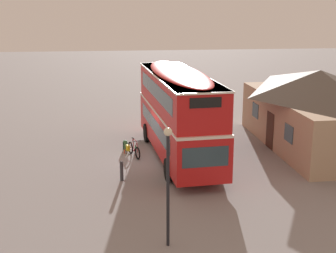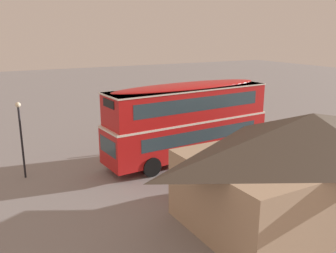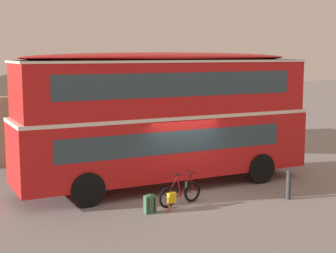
# 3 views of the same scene
# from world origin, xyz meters

# --- Properties ---
(ground_plane) EXTENTS (120.00, 120.00, 0.00)m
(ground_plane) POSITION_xyz_m (0.00, 0.00, 0.00)
(ground_plane) COLOR gray
(double_decker_bus) EXTENTS (10.87, 3.38, 4.79)m
(double_decker_bus) POSITION_xyz_m (-0.21, 1.19, 2.65)
(double_decker_bus) COLOR black
(double_decker_bus) RESTS_ON ground
(touring_bicycle) EXTENTS (1.67, 0.79, 1.04)m
(touring_bicycle) POSITION_xyz_m (-0.71, -1.21, 0.37)
(touring_bicycle) COLOR black
(touring_bicycle) RESTS_ON ground
(backpack_on_ground) EXTENTS (0.35, 0.30, 0.58)m
(backpack_on_ground) POSITION_xyz_m (-1.83, -1.60, 0.30)
(backpack_on_ground) COLOR #386642
(backpack_on_ground) RESTS_ON ground
(water_bottle_red_squeeze) EXTENTS (0.07, 0.07, 0.25)m
(water_bottle_red_squeeze) POSITION_xyz_m (-1.25, -1.67, 0.12)
(water_bottle_red_squeeze) COLOR #D84C33
(water_bottle_red_squeeze) RESTS_ON ground
(pub_building) EXTENTS (11.33, 6.16, 4.47)m
(pub_building) POSITION_xyz_m (-1.32, 9.43, 2.29)
(pub_building) COLOR tan
(pub_building) RESTS_ON ground
(street_lamp) EXTENTS (0.28, 0.28, 4.21)m
(street_lamp) POSITION_xyz_m (9.20, -0.47, 2.63)
(street_lamp) COLOR black
(street_lamp) RESTS_ON ground
(kerb_bollard) EXTENTS (0.16, 0.16, 0.97)m
(kerb_bollard) POSITION_xyz_m (2.88, -1.92, 0.50)
(kerb_bollard) COLOR #333338
(kerb_bollard) RESTS_ON ground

